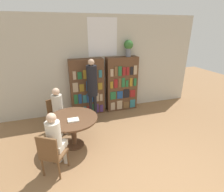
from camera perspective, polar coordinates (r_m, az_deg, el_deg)
ground_plane at (r=3.59m, az=13.35°, el=-26.36°), size 16.00×16.00×0.00m
wall_back at (r=5.64m, az=-2.98°, el=10.01°), size 6.40×0.07×3.00m
bookshelf_left at (r=5.50m, az=-8.11°, el=2.77°), size 1.03×0.34×1.77m
bookshelf_right at (r=5.79m, az=3.15°, el=3.92°), size 1.03×0.34×1.77m
flower_vase at (r=5.63m, az=5.40°, el=15.83°), size 0.29×0.29×0.50m
reading_table at (r=4.11m, az=-12.69°, el=-8.54°), size 1.14×1.14×0.74m
chair_near_camera at (r=3.53m, az=-19.11°, el=-17.13°), size 0.55×0.55×0.89m
chair_left_side at (r=4.90m, az=-17.66°, el=-5.42°), size 0.52×0.52×0.89m
seated_reader_left at (r=4.66m, az=-17.06°, el=-3.88°), size 0.37×0.41×1.24m
seated_reader_right at (r=3.53m, az=-17.99°, el=-12.82°), size 0.40×0.41×1.24m
librarian_standing at (r=4.97m, az=-6.51°, el=3.79°), size 0.29×0.56×1.84m
open_book_on_table at (r=3.92m, az=-12.53°, el=-7.64°), size 0.24×0.18×0.03m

